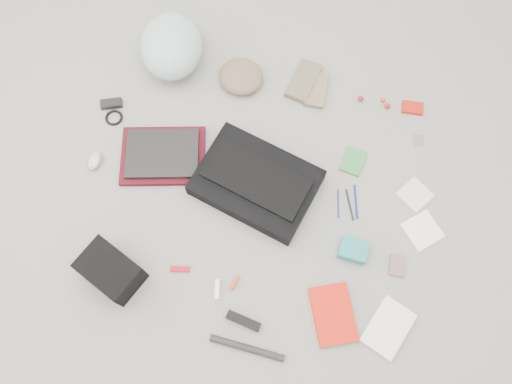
% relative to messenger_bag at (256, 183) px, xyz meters
% --- Properties ---
extents(ground_plane, '(4.00, 4.00, 0.00)m').
position_rel_messenger_bag_xyz_m(ground_plane, '(0.01, -0.05, -0.04)').
color(ground_plane, gray).
extents(messenger_bag, '(0.57, 0.47, 0.08)m').
position_rel_messenger_bag_xyz_m(messenger_bag, '(0.00, 0.00, 0.00)').
color(messenger_bag, black).
rests_on(messenger_bag, ground_plane).
extents(bag_flap, '(0.48, 0.31, 0.01)m').
position_rel_messenger_bag_xyz_m(bag_flap, '(0.00, 0.00, 0.05)').
color(bag_flap, black).
rests_on(bag_flap, messenger_bag).
extents(laptop_sleeve, '(0.42, 0.35, 0.03)m').
position_rel_messenger_bag_xyz_m(laptop_sleeve, '(-0.43, 0.05, -0.03)').
color(laptop_sleeve, '#470A15').
rests_on(laptop_sleeve, ground_plane).
extents(laptop, '(0.36, 0.30, 0.02)m').
position_rel_messenger_bag_xyz_m(laptop, '(-0.43, 0.05, -0.00)').
color(laptop, black).
rests_on(laptop, laptop_sleeve).
extents(bike_helmet, '(0.36, 0.41, 0.22)m').
position_rel_messenger_bag_xyz_m(bike_helmet, '(-0.52, 0.55, 0.07)').
color(bike_helmet, '#A8C8C8').
rests_on(bike_helmet, ground_plane).
extents(beanie, '(0.25, 0.24, 0.07)m').
position_rel_messenger_bag_xyz_m(beanie, '(-0.18, 0.50, -0.00)').
color(beanie, '#745D4C').
rests_on(beanie, ground_plane).
extents(mitten_left, '(0.15, 0.23, 0.03)m').
position_rel_messenger_bag_xyz_m(mitten_left, '(0.10, 0.56, -0.03)').
color(mitten_left, '#6D5E50').
rests_on(mitten_left, ground_plane).
extents(mitten_right, '(0.09, 0.18, 0.03)m').
position_rel_messenger_bag_xyz_m(mitten_right, '(0.17, 0.52, -0.03)').
color(mitten_right, '#7F6C55').
rests_on(mitten_right, ground_plane).
extents(power_brick, '(0.11, 0.08, 0.03)m').
position_rel_messenger_bag_xyz_m(power_brick, '(-0.74, 0.25, -0.03)').
color(power_brick, black).
rests_on(power_brick, ground_plane).
extents(cable_coil, '(0.09, 0.09, 0.01)m').
position_rel_messenger_bag_xyz_m(cable_coil, '(-0.71, 0.18, -0.04)').
color(cable_coil, black).
rests_on(cable_coil, ground_plane).
extents(mouse, '(0.06, 0.10, 0.04)m').
position_rel_messenger_bag_xyz_m(mouse, '(-0.72, -0.04, -0.02)').
color(mouse, '#A6A4AE').
rests_on(mouse, ground_plane).
extents(camera_bag, '(0.27, 0.24, 0.15)m').
position_rel_messenger_bag_xyz_m(camera_bag, '(-0.48, -0.50, 0.03)').
color(camera_bag, black).
rests_on(camera_bag, ground_plane).
extents(multitool, '(0.08, 0.04, 0.01)m').
position_rel_messenger_bag_xyz_m(multitool, '(-0.23, -0.43, -0.03)').
color(multitool, '#A00817').
rests_on(multitool, ground_plane).
extents(toiletry_tube_white, '(0.04, 0.08, 0.02)m').
position_rel_messenger_bag_xyz_m(toiletry_tube_white, '(-0.06, -0.48, -0.03)').
color(toiletry_tube_white, white).
rests_on(toiletry_tube_white, ground_plane).
extents(toiletry_tube_orange, '(0.03, 0.06, 0.02)m').
position_rel_messenger_bag_xyz_m(toiletry_tube_orange, '(0.00, -0.43, -0.03)').
color(toiletry_tube_orange, '#C14822').
rests_on(toiletry_tube_orange, ground_plane).
extents(u_lock, '(0.14, 0.06, 0.03)m').
position_rel_messenger_bag_xyz_m(u_lock, '(0.08, -0.57, -0.03)').
color(u_lock, black).
rests_on(u_lock, ground_plane).
extents(bike_pump, '(0.30, 0.04, 0.03)m').
position_rel_messenger_bag_xyz_m(bike_pump, '(0.11, -0.67, -0.03)').
color(bike_pump, black).
rests_on(bike_pump, ground_plane).
extents(book_red, '(0.23, 0.27, 0.02)m').
position_rel_messenger_bag_xyz_m(book_red, '(0.42, -0.47, -0.03)').
color(book_red, red).
rests_on(book_red, ground_plane).
extents(book_white, '(0.21, 0.25, 0.02)m').
position_rel_messenger_bag_xyz_m(book_white, '(0.64, -0.47, -0.03)').
color(book_white, white).
rests_on(book_white, ground_plane).
extents(notepad, '(0.11, 0.13, 0.01)m').
position_rel_messenger_bag_xyz_m(notepad, '(0.39, 0.20, -0.03)').
color(notepad, '#317B3D').
rests_on(notepad, ground_plane).
extents(pen_blue, '(0.03, 0.13, 0.01)m').
position_rel_messenger_bag_xyz_m(pen_blue, '(0.36, -0.00, -0.04)').
color(pen_blue, navy).
rests_on(pen_blue, ground_plane).
extents(pen_black, '(0.06, 0.14, 0.01)m').
position_rel_messenger_bag_xyz_m(pen_black, '(0.41, 0.00, -0.04)').
color(pen_black, black).
rests_on(pen_black, ground_plane).
extents(pen_navy, '(0.04, 0.15, 0.01)m').
position_rel_messenger_bag_xyz_m(pen_navy, '(0.43, 0.02, -0.04)').
color(pen_navy, navy).
rests_on(pen_navy, ground_plane).
extents(accordion_wallet, '(0.12, 0.10, 0.06)m').
position_rel_messenger_bag_xyz_m(accordion_wallet, '(0.45, -0.20, -0.01)').
color(accordion_wallet, teal).
rests_on(accordion_wallet, ground_plane).
extents(card_deck, '(0.06, 0.09, 0.02)m').
position_rel_messenger_bag_xyz_m(card_deck, '(0.64, -0.22, -0.03)').
color(card_deck, '#8B5C6E').
rests_on(card_deck, ground_plane).
extents(napkin_top, '(0.17, 0.17, 0.01)m').
position_rel_messenger_bag_xyz_m(napkin_top, '(0.68, 0.11, -0.04)').
color(napkin_top, beige).
rests_on(napkin_top, ground_plane).
extents(napkin_bottom, '(0.19, 0.19, 0.01)m').
position_rel_messenger_bag_xyz_m(napkin_bottom, '(0.73, -0.05, -0.04)').
color(napkin_bottom, white).
rests_on(napkin_bottom, ground_plane).
extents(lollipop_a, '(0.03, 0.03, 0.03)m').
position_rel_messenger_bag_xyz_m(lollipop_a, '(0.38, 0.52, -0.03)').
color(lollipop_a, maroon).
rests_on(lollipop_a, ground_plane).
extents(lollipop_b, '(0.03, 0.03, 0.02)m').
position_rel_messenger_bag_xyz_m(lollipop_b, '(0.48, 0.54, -0.03)').
color(lollipop_b, red).
rests_on(lollipop_b, ground_plane).
extents(lollipop_c, '(0.03, 0.03, 0.03)m').
position_rel_messenger_bag_xyz_m(lollipop_c, '(0.51, 0.51, -0.03)').
color(lollipop_c, '#B2141E').
rests_on(lollipop_c, ground_plane).
extents(altoids_tin, '(0.10, 0.07, 0.02)m').
position_rel_messenger_bag_xyz_m(altoids_tin, '(0.62, 0.53, -0.03)').
color(altoids_tin, red).
rests_on(altoids_tin, ground_plane).
extents(stamp_sheet, '(0.05, 0.06, 0.00)m').
position_rel_messenger_bag_xyz_m(stamp_sheet, '(0.67, 0.38, -0.04)').
color(stamp_sheet, slate).
rests_on(stamp_sheet, ground_plane).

